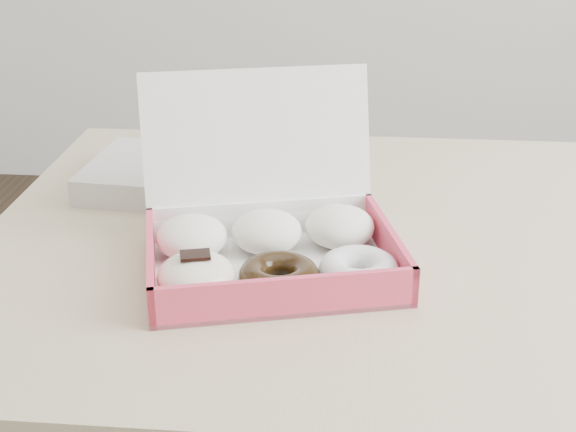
{
  "coord_description": "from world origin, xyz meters",
  "views": [
    {
      "loc": [
        -0.12,
        -0.94,
        1.2
      ],
      "look_at": [
        -0.19,
        -0.11,
        0.83
      ],
      "focal_mm": 50.0,
      "sensor_mm": 36.0,
      "label": 1
    }
  ],
  "objects": [
    {
      "name": "donut_box",
      "position": [
        -0.22,
        -0.09,
        0.78
      ],
      "size": [
        0.34,
        0.33,
        0.21
      ],
      "rotation": [
        0.0,
        0.0,
        0.25
      ],
      "color": "white",
      "rests_on": "table"
    },
    {
      "name": "newspapers",
      "position": [
        -0.38,
        0.14,
        0.77
      ],
      "size": [
        0.26,
        0.21,
        0.04
      ],
      "primitive_type": "cube",
      "rotation": [
        0.0,
        0.0,
        -0.09
      ],
      "color": "silver",
      "rests_on": "table"
    },
    {
      "name": "table",
      "position": [
        0.0,
        0.0,
        0.67
      ],
      "size": [
        1.2,
        0.8,
        0.75
      ],
      "color": "tan",
      "rests_on": "ground"
    }
  ]
}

